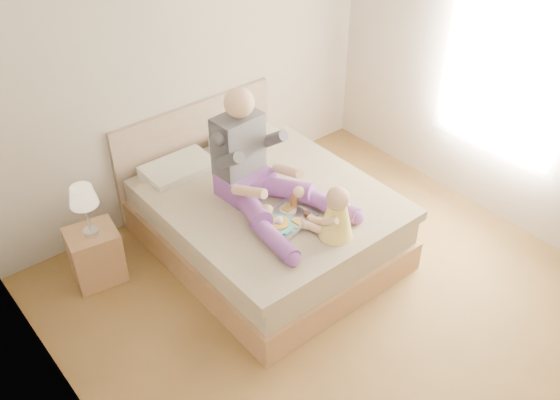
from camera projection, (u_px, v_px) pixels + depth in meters
room at (367, 146)px, 4.13m from camera, size 4.02×4.22×2.71m
bed at (260, 215)px, 5.46m from camera, size 1.70×2.18×1.00m
nightstand at (96, 255)px, 5.15m from camera, size 0.45×0.41×0.49m
lamp at (83, 199)px, 4.78m from camera, size 0.22×0.22×0.46m
adult at (256, 171)px, 4.98m from camera, size 0.83×1.20×0.98m
tray at (285, 218)px, 4.91m from camera, size 0.49×0.42×0.12m
baby at (335, 216)px, 4.68m from camera, size 0.33×0.39×0.44m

